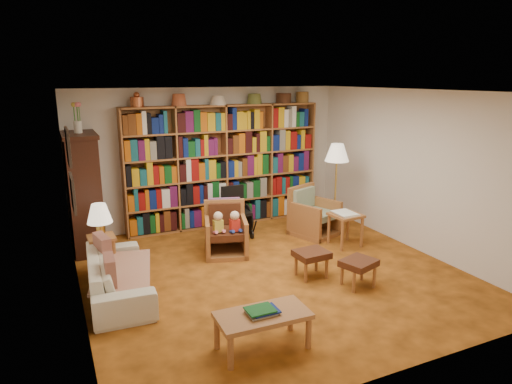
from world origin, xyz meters
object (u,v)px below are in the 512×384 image
armchair_leather (224,232)px  wheelchair (235,213)px  side_table_papers (346,219)px  footstool_b (359,265)px  armchair_sage (312,216)px  coffee_table (263,318)px  floor_lamp (337,156)px  sofa (118,275)px  side_table_lamp (102,247)px  footstool_a (312,256)px

armchair_leather → wheelchair: 0.87m
side_table_papers → footstool_b: bearing=-118.8°
armchair_sage → coffee_table: armchair_sage is taller
armchair_sage → floor_lamp: 1.12m
sofa → armchair_leather: bearing=-62.5°
side_table_lamp → footstool_b: bearing=-31.4°
armchair_leather → footstool_a: (0.77, -1.34, -0.03)m
side_table_papers → footstool_a: (-1.13, -0.81, -0.14)m
sofa → armchair_leather: 1.88m
armchair_leather → footstool_b: bearing=-57.7°
footstool_b → footstool_a: bearing=128.3°
sofa → floor_lamp: floor_lamp is taller
coffee_table → side_table_lamp: bearing=115.7°
sofa → footstool_a: sofa is taller
side_table_lamp → floor_lamp: 4.08m
sofa → floor_lamp: bearing=-73.3°
footstool_b → side_table_lamp: bearing=148.6°
footstool_b → sofa: bearing=159.5°
sofa → wheelchair: 2.66m
armchair_leather → footstool_a: bearing=-60.2°
armchair_sage → floor_lamp: bearing=-7.6°
footstool_a → coffee_table: (-1.34, -1.27, 0.04)m
sofa → armchair_sage: armchair_sage is taller
footstool_b → coffee_table: size_ratio=0.55×
sofa → side_table_papers: (3.61, 0.24, 0.18)m
wheelchair → footstool_b: 2.67m
side_table_papers → wheelchair: bearing=138.4°
side_table_papers → footstool_b: (-0.72, -1.32, -0.14)m
side_table_lamp → coffee_table: bearing=-64.3°
side_table_lamp → armchair_sage: size_ratio=0.60×
side_table_papers → coffee_table: 3.23m
armchair_leather → sofa: bearing=-155.8°
side_table_lamp → armchair_leather: 1.82m
wheelchair → floor_lamp: size_ratio=0.54×
wheelchair → side_table_papers: size_ratio=1.49×
footstool_b → armchair_sage: bearing=75.1°
side_table_lamp → side_table_papers: side_table_papers is taller
floor_lamp → coffee_table: bearing=-134.7°
side_table_papers → armchair_leather: bearing=164.3°
armchair_leather → armchair_sage: (1.72, 0.20, -0.02)m
armchair_sage → floor_lamp: size_ratio=0.58×
armchair_leather → coffee_table: bearing=-102.4°
floor_lamp → footstool_a: floor_lamp is taller
floor_lamp → coffee_table: (-2.72, -2.75, -1.01)m
floor_lamp → side_table_papers: (-0.25, -0.68, -0.91)m
wheelchair → footstool_a: 2.08m
sofa → footstool_b: (2.89, -1.08, 0.04)m
side_table_lamp → sofa: bearing=-82.3°
armchair_leather → armchair_sage: armchair_sage is taller
side_table_papers → footstool_b: side_table_papers is taller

